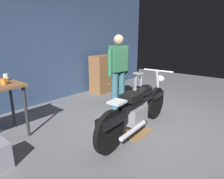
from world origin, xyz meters
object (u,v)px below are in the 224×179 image
Objects in this scene: shop_stool at (138,78)px; motorcycle at (138,108)px; person_standing at (118,69)px; wooden_dresser at (104,74)px; mug_white_ceramic at (6,77)px; mug_orange_travel at (4,82)px.

motorcycle is at bearing -147.53° from shop_stool.
person_standing is 1.55m from wooden_dresser.
person_standing reaches higher than shop_stool.
wooden_dresser reaches higher than mug_white_ceramic.
shop_stool is 3.39m from mug_white_ceramic.
person_standing is 2.26m from mug_orange_travel.
motorcycle is 18.14× the size of mug_orange_travel.
mug_orange_travel reaches higher than shop_stool.
motorcycle is 2.71m from wooden_dresser.
wooden_dresser is 9.16× the size of mug_white_ceramic.
motorcycle is 2.32m from shop_stool.
person_standing is 1.35m from shop_stool.
mug_white_ceramic is (-1.36, 1.79, 0.51)m from motorcycle.
mug_white_ceramic is (-3.31, 0.54, 0.46)m from shop_stool.
motorcycle is 1.31× the size of person_standing.
wooden_dresser is at bearing 51.35° from motorcycle.
person_standing is at bearing -168.21° from shop_stool.
wooden_dresser is (-0.40, 0.98, 0.05)m from shop_stool.
person_standing is (0.70, 0.98, 0.48)m from motorcycle.
mug_orange_travel is at bearing -1.80° from person_standing.
shop_stool is at bearing -67.61° from wooden_dresser.
motorcycle is 3.42× the size of shop_stool.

